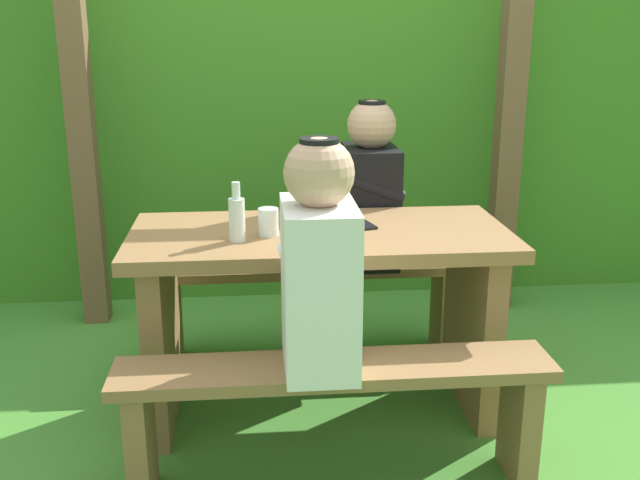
{
  "coord_description": "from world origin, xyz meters",
  "views": [
    {
      "loc": [
        -0.24,
        -2.59,
        1.48
      ],
      "look_at": [
        0.0,
        0.0,
        0.7
      ],
      "focal_mm": 41.18,
      "sensor_mm": 36.0,
      "label": 1
    }
  ],
  "objects_px": {
    "bottle_right": "(298,195)",
    "cell_phone": "(362,224)",
    "person_black_coat": "(370,190)",
    "drinking_glass": "(268,222)",
    "bench_far": "(310,290)",
    "bottle_left": "(237,217)",
    "person_white_shirt": "(319,265)",
    "picnic_table": "(320,290)",
    "bench_near": "(335,399)"
  },
  "relations": [
    {
      "from": "bottle_right",
      "to": "cell_phone",
      "type": "xyz_separation_m",
      "value": [
        0.24,
        -0.05,
        -0.1
      ]
    },
    {
      "from": "person_black_coat",
      "to": "drinking_glass",
      "type": "distance_m",
      "value": 0.71
    },
    {
      "from": "bench_far",
      "to": "person_black_coat",
      "type": "xyz_separation_m",
      "value": [
        0.27,
        -0.0,
        0.46
      ]
    },
    {
      "from": "cell_phone",
      "to": "bottle_left",
      "type": "bearing_deg",
      "value": -176.95
    },
    {
      "from": "bench_far",
      "to": "drinking_glass",
      "type": "distance_m",
      "value": 0.75
    },
    {
      "from": "bench_far",
      "to": "bottle_left",
      "type": "bearing_deg",
      "value": -116.28
    },
    {
      "from": "bench_far",
      "to": "cell_phone",
      "type": "distance_m",
      "value": 0.64
    },
    {
      "from": "bottle_left",
      "to": "cell_phone",
      "type": "xyz_separation_m",
      "value": [
        0.46,
        0.16,
        -0.08
      ]
    },
    {
      "from": "person_white_shirt",
      "to": "person_black_coat",
      "type": "height_order",
      "value": "same"
    },
    {
      "from": "person_white_shirt",
      "to": "person_black_coat",
      "type": "bearing_deg",
      "value": 72.35
    },
    {
      "from": "picnic_table",
      "to": "person_black_coat",
      "type": "distance_m",
      "value": 0.63
    },
    {
      "from": "bench_far",
      "to": "bottle_left",
      "type": "relative_size",
      "value": 6.63
    },
    {
      "from": "bottle_right",
      "to": "person_white_shirt",
      "type": "bearing_deg",
      "value": -87.71
    },
    {
      "from": "picnic_table",
      "to": "bench_near",
      "type": "xyz_separation_m",
      "value": [
        0.0,
        -0.5,
        -0.19
      ]
    },
    {
      "from": "bottle_right",
      "to": "drinking_glass",
      "type": "bearing_deg",
      "value": -127.68
    },
    {
      "from": "person_black_coat",
      "to": "drinking_glass",
      "type": "xyz_separation_m",
      "value": [
        -0.46,
        -0.55,
        0.01
      ]
    },
    {
      "from": "cell_phone",
      "to": "bench_far",
      "type": "bearing_deg",
      "value": 94.01
    },
    {
      "from": "person_white_shirt",
      "to": "cell_phone",
      "type": "height_order",
      "value": "person_white_shirt"
    },
    {
      "from": "bench_near",
      "to": "cell_phone",
      "type": "bearing_deg",
      "value": 73.59
    },
    {
      "from": "bottle_right",
      "to": "cell_phone",
      "type": "bearing_deg",
      "value": -13.05
    },
    {
      "from": "picnic_table",
      "to": "bench_far",
      "type": "distance_m",
      "value": 0.54
    },
    {
      "from": "bottle_left",
      "to": "cell_phone",
      "type": "relative_size",
      "value": 1.51
    },
    {
      "from": "picnic_table",
      "to": "bottle_right",
      "type": "xyz_separation_m",
      "value": [
        -0.07,
        0.1,
        0.35
      ]
    },
    {
      "from": "bottle_left",
      "to": "bench_near",
      "type": "bearing_deg",
      "value": -52.58
    },
    {
      "from": "bottle_left",
      "to": "person_white_shirt",
      "type": "bearing_deg",
      "value": -57.19
    },
    {
      "from": "drinking_glass",
      "to": "bottle_left",
      "type": "distance_m",
      "value": 0.13
    },
    {
      "from": "person_black_coat",
      "to": "drinking_glass",
      "type": "relative_size",
      "value": 7.2
    },
    {
      "from": "person_white_shirt",
      "to": "drinking_glass",
      "type": "distance_m",
      "value": 0.47
    },
    {
      "from": "person_white_shirt",
      "to": "bottle_right",
      "type": "relative_size",
      "value": 2.67
    },
    {
      "from": "picnic_table",
      "to": "bottle_left",
      "type": "distance_m",
      "value": 0.45
    },
    {
      "from": "picnic_table",
      "to": "bench_near",
      "type": "relative_size",
      "value": 1.0
    },
    {
      "from": "picnic_table",
      "to": "person_black_coat",
      "type": "height_order",
      "value": "person_black_coat"
    },
    {
      "from": "bench_near",
      "to": "person_white_shirt",
      "type": "height_order",
      "value": "person_white_shirt"
    },
    {
      "from": "person_white_shirt",
      "to": "bench_far",
      "type": "bearing_deg",
      "value": 87.16
    },
    {
      "from": "picnic_table",
      "to": "drinking_glass",
      "type": "distance_m",
      "value": 0.35
    },
    {
      "from": "bottle_left",
      "to": "cell_phone",
      "type": "distance_m",
      "value": 0.5
    },
    {
      "from": "drinking_glass",
      "to": "bottle_right",
      "type": "relative_size",
      "value": 0.37
    },
    {
      "from": "bench_near",
      "to": "bottle_right",
      "type": "bearing_deg",
      "value": 96.93
    },
    {
      "from": "bench_near",
      "to": "drinking_glass",
      "type": "distance_m",
      "value": 0.68
    },
    {
      "from": "person_black_coat",
      "to": "bottle_left",
      "type": "bearing_deg",
      "value": -133.16
    },
    {
      "from": "drinking_glass",
      "to": "bottle_right",
      "type": "height_order",
      "value": "bottle_right"
    },
    {
      "from": "person_black_coat",
      "to": "bench_near",
      "type": "bearing_deg",
      "value": -104.98
    },
    {
      "from": "person_white_shirt",
      "to": "person_black_coat",
      "type": "distance_m",
      "value": 1.05
    },
    {
      "from": "bench_near",
      "to": "cell_phone",
      "type": "relative_size",
      "value": 10.0
    },
    {
      "from": "picnic_table",
      "to": "bench_near",
      "type": "distance_m",
      "value": 0.54
    },
    {
      "from": "drinking_glass",
      "to": "person_black_coat",
      "type": "bearing_deg",
      "value": 49.97
    },
    {
      "from": "bench_near",
      "to": "drinking_glass",
      "type": "xyz_separation_m",
      "value": [
        -0.19,
        0.46,
        0.47
      ]
    },
    {
      "from": "bench_near",
      "to": "cell_phone",
      "type": "height_order",
      "value": "cell_phone"
    },
    {
      "from": "picnic_table",
      "to": "drinking_glass",
      "type": "height_order",
      "value": "drinking_glass"
    },
    {
      "from": "person_white_shirt",
      "to": "bottle_left",
      "type": "relative_size",
      "value": 3.41
    }
  ]
}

